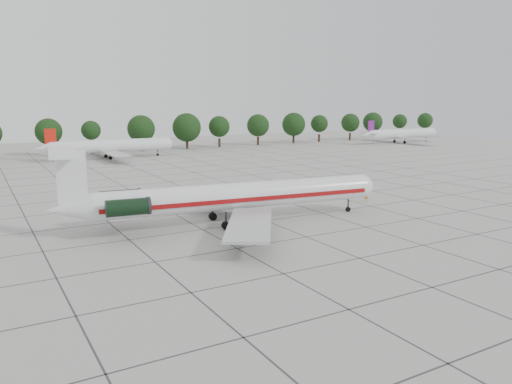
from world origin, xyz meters
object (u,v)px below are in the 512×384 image
bg_airliner_e (402,134)px  ground_crew (366,194)px  bg_airliner_c (111,146)px  main_airliner (224,197)px

bg_airliner_e → ground_crew: bearing=-138.6°
ground_crew → bg_airliner_e: bearing=-137.5°
ground_crew → bg_airliner_c: (-17.51, 68.71, 1.93)m
ground_crew → bg_airliner_e: 99.35m
ground_crew → bg_airliner_c: bearing=-74.6°
main_airliner → bg_airliner_c: 70.57m
main_airliner → bg_airliner_e: size_ratio=1.34×
ground_crew → bg_airliner_e: bg_airliner_e is taller
bg_airliner_c → ground_crew: bearing=-75.7°
main_airliner → bg_airliner_e: bearing=41.9°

